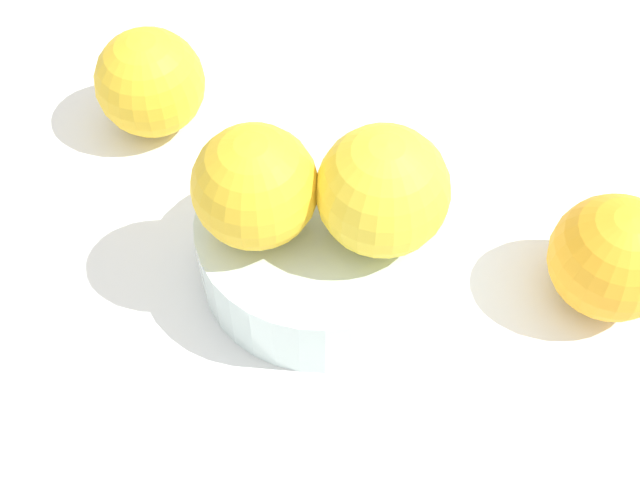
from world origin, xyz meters
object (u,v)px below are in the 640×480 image
fruit_bowl (320,246)px  orange_loose_1 (150,83)px  orange_in_bowl_1 (255,187)px  orange_loose_0 (613,258)px  orange_in_bowl_0 (383,191)px

fruit_bowl → orange_loose_1: (-1.84, 16.04, 1.33)cm
orange_in_bowl_1 → orange_loose_1: orange_in_bowl_1 is taller
fruit_bowl → orange_loose_0: orange_loose_0 is taller
fruit_bowl → orange_in_bowl_0: size_ratio=2.00×
orange_in_bowl_1 → orange_in_bowl_0: bearing=-39.3°
orange_in_bowl_1 → orange_loose_0: (14.92, -12.48, -4.43)cm
fruit_bowl → orange_loose_1: 16.20cm
orange_in_bowl_0 → orange_loose_1: bearing=102.2°
orange_loose_0 → orange_loose_1: same height
orange_in_bowl_0 → orange_loose_0: size_ratio=0.98×
orange_in_bowl_0 → orange_in_bowl_1: 6.58cm
orange_loose_0 → orange_loose_1: 30.21cm
orange_loose_0 → orange_loose_1: (-13.83, 26.86, -0.01)cm
orange_in_bowl_1 → orange_loose_1: bearing=85.7°
orange_loose_1 → orange_loose_0: bearing=-62.8°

